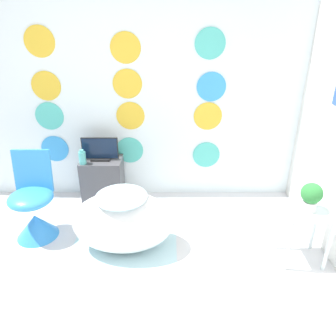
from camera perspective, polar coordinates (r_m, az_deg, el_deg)
name	(u,v)px	position (r m, az deg, el deg)	size (l,w,h in m)	color
ground_plane	(106,331)	(2.60, -10.68, -26.12)	(12.00, 12.00, 0.00)	silver
wall_back_dotted	(127,86)	(3.61, -7.17, 14.05)	(4.75, 0.05, 2.60)	white
rug	(121,261)	(3.07, -8.12, -15.71)	(0.98, 0.78, 0.01)	silver
bathtub	(122,222)	(3.05, -7.97, -9.24)	(0.92, 0.56, 0.57)	white
chair	(33,211)	(3.43, -22.43, -7.02)	(0.42, 0.42, 0.85)	#338CE0
tv_cabinet	(102,181)	(3.81, -11.38, -2.19)	(0.45, 0.32, 0.53)	#4C4C51
tv	(99,150)	(3.65, -11.89, 3.05)	(0.40, 0.12, 0.26)	black
vase	(82,158)	(3.61, -14.83, 1.76)	(0.08, 0.08, 0.16)	#51B2AD
side_table	(305,221)	(3.05, 22.72, -8.48)	(0.38, 0.33, 0.52)	silver
potted_plant_left	(310,195)	(2.92, 23.56, -4.36)	(0.17, 0.17, 0.24)	white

